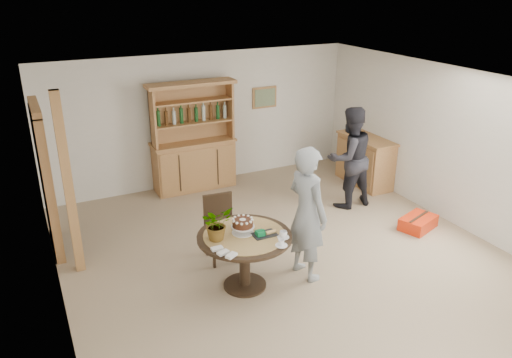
% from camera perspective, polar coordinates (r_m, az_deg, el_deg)
% --- Properties ---
extents(ground, '(7.00, 7.00, 0.00)m').
position_cam_1_polar(ground, '(7.13, 4.25, -9.74)').
color(ground, '#9E896C').
rests_on(ground, ground).
extents(room_shell, '(6.04, 7.04, 2.52)m').
position_cam_1_polar(room_shell, '(6.40, 4.68, 3.67)').
color(room_shell, white).
rests_on(room_shell, ground).
extents(doorway, '(0.13, 1.10, 2.18)m').
position_cam_1_polar(doorway, '(7.68, -22.95, 0.08)').
color(doorway, black).
rests_on(doorway, ground).
extents(pine_post, '(0.12, 0.12, 2.50)m').
position_cam_1_polar(pine_post, '(6.89, -20.67, -0.73)').
color(pine_post, '#AE7549').
rests_on(pine_post, ground).
extents(hutch, '(1.62, 0.54, 2.04)m').
position_cam_1_polar(hutch, '(9.42, -7.15, 2.90)').
color(hutch, tan).
rests_on(hutch, ground).
extents(sideboard, '(0.54, 1.26, 0.94)m').
position_cam_1_polar(sideboard, '(9.85, 12.36, 2.08)').
color(sideboard, tan).
rests_on(sideboard, ground).
extents(dining_table, '(1.20, 1.20, 0.76)m').
position_cam_1_polar(dining_table, '(6.37, -1.32, -7.59)').
color(dining_table, black).
rests_on(dining_table, ground).
extents(dining_chair, '(0.45, 0.45, 0.95)m').
position_cam_1_polar(dining_chair, '(7.07, -4.09, -5.06)').
color(dining_chair, black).
rests_on(dining_chair, ground).
extents(birthday_cake, '(0.30, 0.30, 0.20)m').
position_cam_1_polar(birthday_cake, '(6.27, -1.53, -5.17)').
color(birthday_cake, white).
rests_on(birthday_cake, dining_table).
extents(flower_vase, '(0.47, 0.44, 0.42)m').
position_cam_1_polar(flower_vase, '(6.11, -4.53, -5.09)').
color(flower_vase, '#3F7233').
rests_on(flower_vase, dining_table).
extents(gift_tray, '(0.30, 0.20, 0.08)m').
position_cam_1_polar(gift_tray, '(6.26, 0.94, -6.22)').
color(gift_tray, black).
rests_on(gift_tray, dining_table).
extents(coffee_cup_a, '(0.15, 0.15, 0.09)m').
position_cam_1_polar(coffee_cup_a, '(6.21, 3.13, -6.36)').
color(coffee_cup_a, white).
rests_on(coffee_cup_a, dining_table).
extents(coffee_cup_b, '(0.15, 0.15, 0.08)m').
position_cam_1_polar(coffee_cup_b, '(6.03, 2.91, -7.33)').
color(coffee_cup_b, white).
rests_on(coffee_cup_b, dining_table).
extents(napkins, '(0.24, 0.33, 0.03)m').
position_cam_1_polar(napkins, '(5.89, -3.70, -8.35)').
color(napkins, white).
rests_on(napkins, dining_table).
extents(teen_boy, '(0.54, 0.73, 1.83)m').
position_cam_1_polar(teen_boy, '(6.50, 5.86, -3.94)').
color(teen_boy, gray).
rests_on(teen_boy, ground).
extents(adult_person, '(0.87, 0.69, 1.78)m').
position_cam_1_polar(adult_person, '(8.69, 10.63, 2.41)').
color(adult_person, black).
rests_on(adult_person, ground).
extents(red_suitcase, '(0.70, 0.57, 0.21)m').
position_cam_1_polar(red_suitcase, '(8.44, 18.03, -4.76)').
color(red_suitcase, red).
rests_on(red_suitcase, ground).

